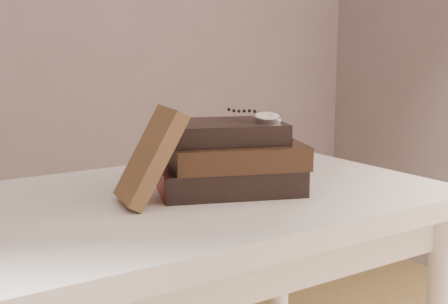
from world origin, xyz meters
TOP-DOWN VIEW (x-y plane):
  - table at (0.00, 0.35)m, footprint 1.00×0.60m
  - book_stack at (0.10, 0.33)m, footprint 0.31×0.27m
  - journal at (-0.07, 0.32)m, footprint 0.13×0.13m
  - pocket_watch at (0.16, 0.29)m, footprint 0.07×0.16m
  - eyeglasses at (0.05, 0.44)m, footprint 0.15×0.16m

SIDE VIEW (x-z plane):
  - table at x=0.00m, z-range 0.28..1.03m
  - book_stack at x=0.10m, z-range 0.75..0.88m
  - eyeglasses at x=0.05m, z-range 0.80..0.85m
  - journal at x=-0.07m, z-range 0.75..0.92m
  - pocket_watch at x=0.16m, z-range 0.88..0.90m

